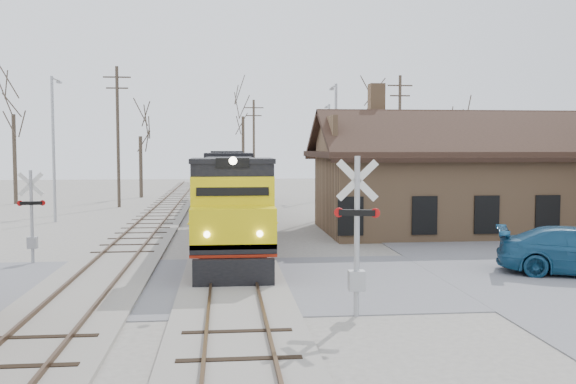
# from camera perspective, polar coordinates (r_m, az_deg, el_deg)

# --- Properties ---
(ground) EXTENTS (140.00, 140.00, 0.00)m
(ground) POSITION_cam_1_polar(r_m,az_deg,el_deg) (21.37, -4.88, -8.07)
(ground) COLOR #A19B91
(ground) RESTS_ON ground
(road) EXTENTS (60.00, 9.00, 0.03)m
(road) POSITION_cam_1_polar(r_m,az_deg,el_deg) (21.37, -4.88, -8.03)
(road) COLOR slate
(road) RESTS_ON ground
(track_main) EXTENTS (3.40, 90.00, 0.24)m
(track_main) POSITION_cam_1_polar(r_m,az_deg,el_deg) (36.17, -5.25, -3.00)
(track_main) COLOR #A19B91
(track_main) RESTS_ON ground
(track_siding) EXTENTS (3.40, 90.00, 0.24)m
(track_siding) POSITION_cam_1_polar(r_m,az_deg,el_deg) (36.41, -12.36, -3.03)
(track_siding) COLOR #A19B91
(track_siding) RESTS_ON ground
(depot) EXTENTS (15.20, 9.31, 7.90)m
(depot) POSITION_cam_1_polar(r_m,az_deg,el_deg) (35.18, 14.69, 0.52)
(depot) COLOR #9B7450
(depot) RESTS_ON ground
(locomotive_lead) EXTENTS (2.78, 18.60, 4.13)m
(locomotive_lead) POSITION_cam_1_polar(r_m,az_deg,el_deg) (28.74, -5.15, -0.60)
(locomotive_lead) COLOR black
(locomotive_lead) RESTS_ON ground
(locomotive_trailing) EXTENTS (2.78, 18.60, 3.91)m
(locomotive_trailing) POSITION_cam_1_polar(r_m,az_deg,el_deg) (47.59, -5.39, 1.22)
(locomotive_trailing) COLOR black
(locomotive_trailing) RESTS_ON ground
(crossbuck_near) EXTENTS (1.19, 0.40, 4.23)m
(crossbuck_near) POSITION_cam_1_polar(r_m,az_deg,el_deg) (16.98, 6.14, -4.45)
(crossbuck_near) COLOR #A5A8AD
(crossbuck_near) RESTS_ON ground
(crossbuck_far) EXTENTS (1.03, 0.27, 3.59)m
(crossbuck_far) POSITION_cam_1_polar(r_m,az_deg,el_deg) (26.39, -21.82, -2.26)
(crossbuck_far) COLOR #A5A8AD
(crossbuck_far) RESTS_ON ground
(streetlight_a) EXTENTS (0.25, 2.04, 8.65)m
(streetlight_a) POSITION_cam_1_polar(r_m,az_deg,el_deg) (40.67, -20.09, 4.31)
(streetlight_a) COLOR #A5A8AD
(streetlight_a) RESTS_ON ground
(streetlight_b) EXTENTS (0.25, 2.04, 8.55)m
(streetlight_b) POSITION_cam_1_polar(r_m,az_deg,el_deg) (41.94, 4.23, 4.46)
(streetlight_b) COLOR #A5A8AD
(streetlight_b) RESTS_ON ground
(streetlight_c) EXTENTS (0.25, 2.04, 8.18)m
(streetlight_c) POSITION_cam_1_polar(r_m,az_deg,el_deg) (55.79, 3.64, 4.15)
(streetlight_c) COLOR #A5A8AD
(streetlight_c) RESTS_ON ground
(utility_pole_a) EXTENTS (2.00, 0.24, 10.41)m
(utility_pole_a) POSITION_cam_1_polar(r_m,az_deg,el_deg) (49.22, -14.88, 5.00)
(utility_pole_a) COLOR #382D23
(utility_pole_a) RESTS_ON ground
(utility_pole_b) EXTENTS (2.00, 0.24, 9.28)m
(utility_pole_b) POSITION_cam_1_polar(r_m,az_deg,el_deg) (65.80, -3.06, 4.34)
(utility_pole_b) COLOR #382D23
(utility_pole_b) RESTS_ON ground
(utility_pole_c) EXTENTS (2.00, 0.24, 10.13)m
(utility_pole_c) POSITION_cam_1_polar(r_m,az_deg,el_deg) (51.85, 9.88, 4.86)
(utility_pole_c) COLOR #382D23
(utility_pole_c) RESTS_ON ground
(tree_a) EXTENTS (4.70, 4.70, 11.51)m
(tree_a) POSITION_cam_1_polar(r_m,az_deg,el_deg) (54.94, -23.26, 7.57)
(tree_a) COLOR #382D23
(tree_a) RESTS_ON ground
(tree_b) EXTENTS (3.63, 3.63, 8.88)m
(tree_b) POSITION_cam_1_polar(r_m,az_deg,el_deg) (58.43, -13.00, 5.71)
(tree_b) COLOR #382D23
(tree_b) RESTS_ON ground
(tree_c) EXTENTS (5.19, 5.19, 12.72)m
(tree_c) POSITION_cam_1_polar(r_m,az_deg,el_deg) (69.71, -4.03, 7.77)
(tree_c) COLOR #382D23
(tree_c) RESTS_ON ground
(tree_d) EXTENTS (4.89, 4.89, 11.98)m
(tree_d) POSITION_cam_1_polar(r_m,az_deg,el_deg) (63.00, 7.69, 7.67)
(tree_d) COLOR #382D23
(tree_d) RESTS_ON ground
(tree_e) EXTENTS (3.62, 3.62, 8.87)m
(tree_e) POSITION_cam_1_polar(r_m,az_deg,el_deg) (63.34, 14.83, 5.54)
(tree_e) COLOR #382D23
(tree_e) RESTS_ON ground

